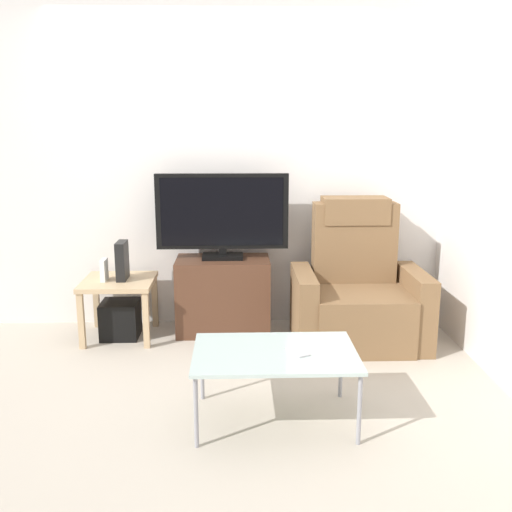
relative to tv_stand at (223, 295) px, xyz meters
name	(u,v)px	position (x,y,z in m)	size (l,w,h in m)	color
ground_plane	(211,376)	(-0.07, -0.86, -0.30)	(6.40, 6.40, 0.00)	#B2A899
wall_back	(214,166)	(-0.07, 0.27, 1.00)	(6.40, 0.06, 2.60)	silver
wall_side	(508,178)	(1.81, -0.86, 1.00)	(0.06, 4.48, 2.60)	silver
tv_stand	(223,295)	(0.00, 0.00, 0.00)	(0.73, 0.42, 0.60)	#4C2D1E
television	(222,214)	(0.00, 0.02, 0.65)	(1.03, 0.20, 0.67)	black
recliner_armchair	(358,293)	(1.03, -0.23, 0.07)	(0.98, 0.78, 1.08)	brown
side_table	(119,289)	(-0.80, -0.10, 0.09)	(0.54, 0.54, 0.46)	tan
subwoofer_box	(120,319)	(-0.80, -0.10, -0.16)	(0.28, 0.28, 0.28)	black
book_upright	(104,270)	(-0.90, -0.12, 0.25)	(0.04, 0.13, 0.16)	white
game_console	(122,261)	(-0.77, -0.09, 0.31)	(0.07, 0.20, 0.30)	black
coffee_table	(275,356)	(0.32, -1.45, 0.08)	(0.90, 0.60, 0.41)	#B2C6C1
cell_phone	(298,352)	(0.44, -1.47, 0.12)	(0.07, 0.15, 0.01)	#B7B7BC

